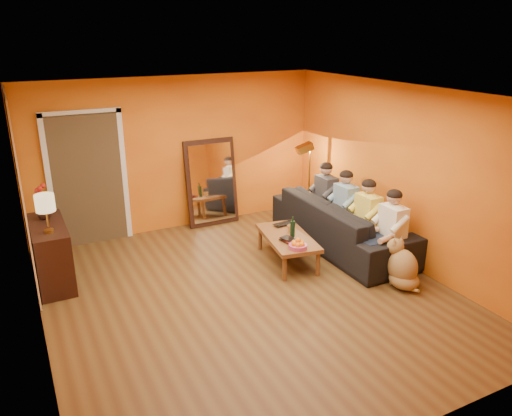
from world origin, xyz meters
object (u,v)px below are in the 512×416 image
mirror_frame (211,182)px  person_far_right (326,197)px  sofa (342,223)px  coffee_table (287,249)px  table_lamp (46,214)px  sideboard (51,254)px  person_far_left (392,231)px  person_mid_right (345,207)px  dog (403,263)px  vase (44,212)px  floor_lamp (309,184)px  wine_bottle (293,227)px  laptop (286,225)px  person_mid_left (367,218)px  tumbler (291,228)px

mirror_frame → person_far_right: mirror_frame is taller
sofa → coffee_table: (-1.05, -0.11, -0.18)m
table_lamp → person_far_right: (4.37, 0.14, -0.49)m
mirror_frame → sideboard: size_ratio=1.29×
person_far_left → person_mid_right: bearing=90.0°
table_lamp → dog: 4.68m
sideboard → sofa: (4.24, -0.81, -0.04)m
table_lamp → vase: 0.57m
table_lamp → floor_lamp: size_ratio=0.35×
person_far_left → coffee_table: bearing=143.0°
person_mid_right → wine_bottle: 1.16m
sofa → vase: (-4.24, 1.06, 0.56)m
coffee_table → person_far_left: person_far_left is taller
sideboard → person_far_right: (4.37, -0.16, 0.18)m
mirror_frame → laptop: mirror_frame is taller
person_far_right → laptop: 1.10m
sideboard → person_mid_right: bearing=-9.2°
sideboard → table_lamp: bearing=-90.0°
mirror_frame → person_mid_right: bearing=-48.5°
wine_bottle → vase: size_ratio=1.55×
sofa → mirror_frame: bearing=37.6°
coffee_table → person_mid_left: (1.18, -0.34, 0.40)m
sofa → table_lamp: bearing=83.2°
coffee_table → table_lamp: bearing=178.7°
table_lamp → vase: (0.00, 0.55, -0.16)m
person_mid_left → tumbler: size_ratio=11.03×
person_mid_right → wine_bottle: bearing=-167.2°
mirror_frame → table_lamp: bearing=-153.7°
mirror_frame → person_far_left: mirror_frame is taller
sideboard → coffee_table: (3.19, -0.91, -0.21)m
person_mid_left → table_lamp: bearing=167.7°
sofa → wine_bottle: (-1.00, -0.16, 0.19)m
dog → person_far_left: (0.19, 0.46, 0.27)m
coffee_table → tumbler: tumbler is taller
floor_lamp → person_mid_right: 1.04m
sofa → person_mid_left: (0.13, -0.45, 0.22)m
person_far_right → coffee_table: bearing=-147.4°
tumbler → mirror_frame: bearing=105.4°
sofa → person_mid_right: size_ratio=2.19×
person_mid_right → tumbler: 1.08m
sideboard → person_mid_left: (4.37, -1.26, 0.18)m
table_lamp → floor_lamp: bearing=8.2°
sideboard → vase: vase is taller
coffee_table → tumbler: bearing=54.6°
person_mid_right → sofa: bearing=-142.4°
dog → laptop: (-0.82, 1.71, 0.09)m
table_lamp → vase: size_ratio=2.55×
dog → person_far_right: size_ratio=0.56×
tumbler → laptop: (0.06, 0.23, -0.04)m
vase → person_mid_right: bearing=-12.3°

